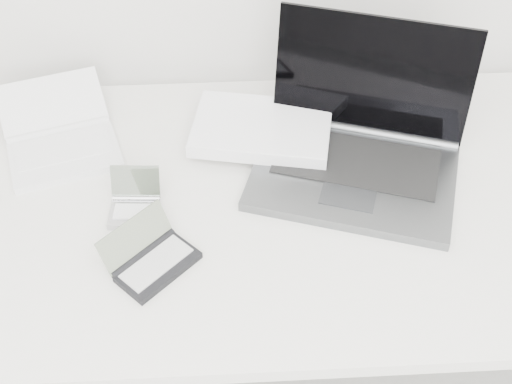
{
  "coord_description": "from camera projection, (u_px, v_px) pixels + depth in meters",
  "views": [
    {
      "loc": [
        -0.08,
        0.54,
        1.77
      ],
      "look_at": [
        -0.03,
        1.51,
        0.79
      ],
      "focal_mm": 50.0,
      "sensor_mm": 36.0,
      "label": 1
    }
  ],
  "objects": [
    {
      "name": "laptop_large",
      "position": [
        328.0,
        141.0,
        1.51
      ],
      "size": [
        0.61,
        0.46,
        0.28
      ],
      "rotation": [
        0.0,
        0.0,
        -0.32
      ],
      "color": "#595B5E",
      "rests_on": "desk"
    },
    {
      "name": "desk",
      "position": [
        269.0,
        214.0,
        1.49
      ],
      "size": [
        1.6,
        0.8,
        0.73
      ],
      "color": "white",
      "rests_on": "ground"
    },
    {
      "name": "netbook_open_white",
      "position": [
        61.0,
        140.0,
        1.56
      ],
      "size": [
        0.3,
        0.35,
        0.07
      ],
      "rotation": [
        0.0,
        0.0,
        0.29
      ],
      "color": "white",
      "rests_on": "desk"
    },
    {
      "name": "pda_silver",
      "position": [
        135.0,
        205.0,
        1.42
      ],
      "size": [
        0.1,
        0.11,
        0.08
      ],
      "rotation": [
        0.0,
        0.0,
        -0.07
      ],
      "color": "#B6B6BA",
      "rests_on": "desk"
    },
    {
      "name": "palmtop_charcoal",
      "position": [
        152.0,
        259.0,
        1.32
      ],
      "size": [
        0.19,
        0.19,
        0.08
      ],
      "rotation": [
        0.0,
        0.0,
        0.77
      ],
      "color": "black",
      "rests_on": "desk"
    }
  ]
}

